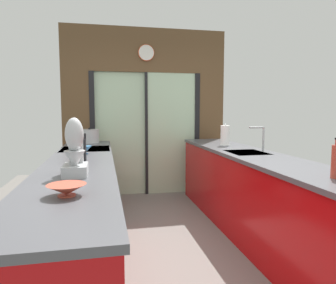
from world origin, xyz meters
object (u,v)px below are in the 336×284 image
(mixing_bowl_near, at_px, (67,190))
(knife_block, at_px, (81,150))
(stock_pot, at_px, (89,136))
(oven_range, at_px, (87,186))
(paper_towel_roll, at_px, (225,136))
(mixing_bowl_far, at_px, (85,150))
(stand_mixer, at_px, (75,153))

(mixing_bowl_near, xyz_separation_m, knife_block, (-0.00, 1.19, 0.07))
(mixing_bowl_near, height_order, stock_pot, stock_pot)
(oven_range, xyz_separation_m, mixing_bowl_near, (0.02, -2.16, 0.50))
(stock_pot, bearing_deg, paper_towel_roll, -22.75)
(stock_pot, relative_size, paper_towel_roll, 0.92)
(mixing_bowl_near, xyz_separation_m, paper_towel_roll, (1.78, 2.11, 0.10))
(mixing_bowl_far, bearing_deg, knife_block, -90.01)
(paper_towel_roll, bearing_deg, oven_range, 178.34)
(oven_range, relative_size, paper_towel_roll, 3.07)
(oven_range, relative_size, mixing_bowl_near, 4.25)
(stock_pot, bearing_deg, knife_block, -90.00)
(mixing_bowl_near, height_order, mixing_bowl_far, mixing_bowl_far)
(oven_range, bearing_deg, stock_pot, 88.48)
(mixing_bowl_near, xyz_separation_m, stand_mixer, (0.00, 0.56, 0.13))
(mixing_bowl_far, bearing_deg, paper_towel_roll, 13.28)
(oven_range, height_order, mixing_bowl_far, mixing_bowl_far)
(oven_range, bearing_deg, paper_towel_roll, -1.66)
(oven_range, height_order, mixing_bowl_near, mixing_bowl_near)
(mixing_bowl_far, xyz_separation_m, knife_block, (-0.00, -0.50, 0.06))
(oven_range, distance_m, mixing_bowl_far, 0.70)
(mixing_bowl_near, distance_m, mixing_bowl_far, 1.69)
(mixing_bowl_near, bearing_deg, knife_block, 90.00)
(mixing_bowl_far, height_order, knife_block, knife_block)
(paper_towel_roll, bearing_deg, mixing_bowl_near, -130.17)
(oven_range, bearing_deg, mixing_bowl_near, -89.51)
(stock_pot, bearing_deg, oven_range, -91.52)
(mixing_bowl_near, distance_m, knife_block, 1.20)
(mixing_bowl_near, distance_m, stock_pot, 2.86)
(oven_range, bearing_deg, mixing_bowl_far, -87.77)
(mixing_bowl_near, bearing_deg, stand_mixer, 90.00)
(oven_range, height_order, stand_mixer, stand_mixer)
(stand_mixer, distance_m, paper_towel_roll, 2.36)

